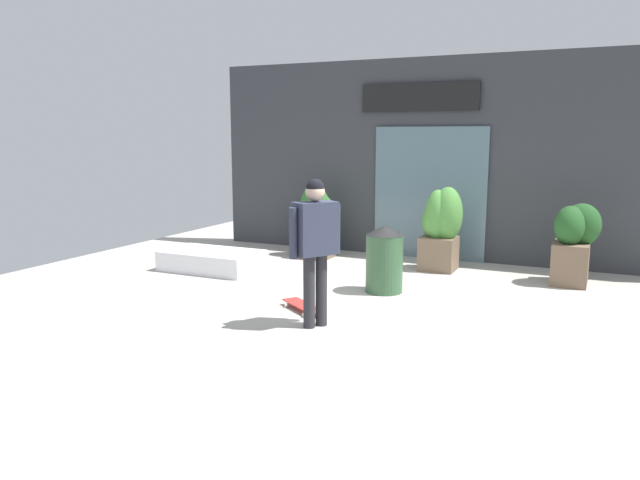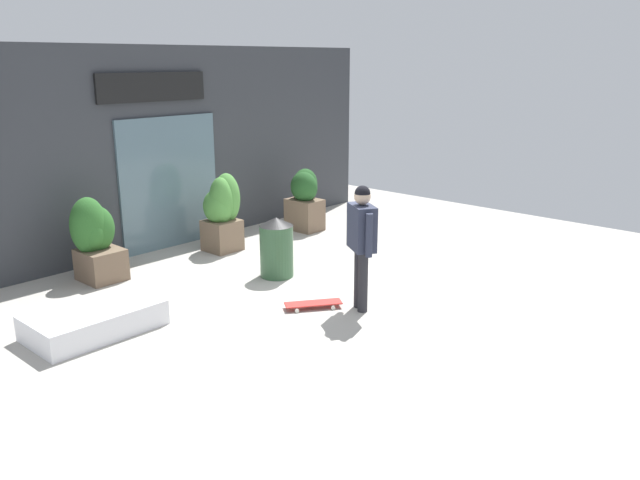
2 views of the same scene
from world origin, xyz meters
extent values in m
plane|color=#B2ADA3|center=(0.00, 0.00, 0.00)|extent=(12.00, 12.00, 0.00)
cube|color=#383A3F|center=(0.00, 3.33, 1.70)|extent=(8.85, 0.25, 3.40)
cube|color=slate|center=(-0.42, 3.18, 1.13)|extent=(1.95, 0.06, 2.25)
cube|color=black|center=(-0.64, 3.16, 2.74)|extent=(2.02, 0.05, 0.46)
cylinder|color=#28282D|center=(-0.56, -1.20, 0.41)|extent=(0.13, 0.13, 0.82)
cylinder|color=#28282D|center=(-0.48, -1.06, 0.41)|extent=(0.13, 0.13, 0.82)
cube|color=#2D3347|center=(-0.52, -1.13, 1.11)|extent=(0.47, 0.53, 0.58)
cylinder|color=#2D3347|center=(-0.67, -1.36, 1.08)|extent=(0.09, 0.09, 0.55)
cylinder|color=#2D3347|center=(-0.37, -0.89, 1.08)|extent=(0.09, 0.09, 0.55)
sphere|color=beige|center=(-0.52, -1.13, 1.52)|extent=(0.21, 0.21, 0.21)
sphere|color=black|center=(-0.52, -1.13, 1.55)|extent=(0.20, 0.20, 0.20)
cube|color=red|center=(-0.91, -0.64, 0.07)|extent=(0.74, 0.61, 0.02)
cylinder|color=silver|center=(-1.18, -0.60, 0.03)|extent=(0.06, 0.06, 0.05)
cylinder|color=silver|center=(-1.04, -0.41, 0.03)|extent=(0.06, 0.06, 0.05)
cylinder|color=silver|center=(-0.78, -0.88, 0.03)|extent=(0.06, 0.06, 0.05)
cylinder|color=silver|center=(-0.65, -0.69, 0.03)|extent=(0.06, 0.06, 0.05)
cube|color=brown|center=(1.93, 2.22, 0.30)|extent=(0.49, 0.65, 0.60)
ellipsoid|color=#235123|center=(2.05, 2.31, 0.86)|extent=(0.53, 0.43, 0.61)
ellipsoid|color=#235123|center=(1.90, 2.20, 0.84)|extent=(0.43, 0.57, 0.57)
cube|color=brown|center=(-0.01, 2.32, 0.27)|extent=(0.54, 0.53, 0.53)
ellipsoid|color=#4C8C3D|center=(0.11, 2.31, 0.90)|extent=(0.47, 0.45, 0.86)
ellipsoid|color=#4C8C3D|center=(-0.04, 2.28, 0.87)|extent=(0.39, 0.43, 0.81)
ellipsoid|color=#4C8C3D|center=(-0.09, 2.34, 0.77)|extent=(0.40, 0.53, 0.57)
cube|color=brown|center=(-2.20, 2.46, 0.24)|extent=(0.56, 0.63, 0.47)
ellipsoid|color=#2D6628|center=(-2.18, 2.52, 0.77)|extent=(0.54, 0.36, 0.69)
ellipsoid|color=#2D6628|center=(-2.30, 2.55, 0.83)|extent=(0.55, 0.46, 0.85)
ellipsoid|color=#2D6628|center=(-2.29, 2.58, 0.74)|extent=(0.42, 0.57, 0.63)
cylinder|color=#335938|center=(-0.33, 0.65, 0.39)|extent=(0.50, 0.50, 0.79)
cone|color=black|center=(-0.33, 0.65, 0.85)|extent=(0.51, 0.51, 0.13)
cube|color=white|center=(-3.25, 0.78, 0.16)|extent=(1.52, 0.90, 0.31)
camera|label=1|loc=(2.35, -7.12, 2.14)|focal=34.53mm
camera|label=2|loc=(-6.70, -6.01, 3.18)|focal=35.87mm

